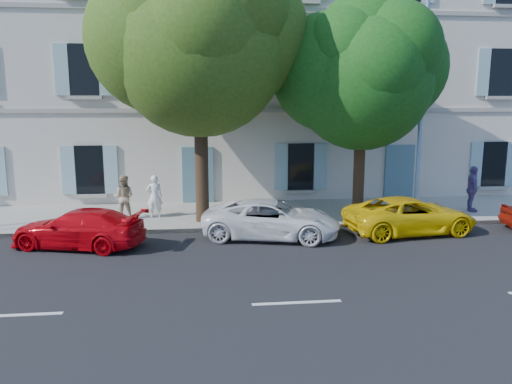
{
  "coord_description": "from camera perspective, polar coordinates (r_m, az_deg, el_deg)",
  "views": [
    {
      "loc": [
        -2.04,
        -14.23,
        4.41
      ],
      "look_at": [
        -0.25,
        2.0,
        1.4
      ],
      "focal_mm": 35.0,
      "sensor_mm": 36.0,
      "label": 1
    }
  ],
  "objects": [
    {
      "name": "ground",
      "position": [
        15.04,
        1.79,
        -6.62
      ],
      "size": [
        90.0,
        90.0,
        0.0
      ],
      "primitive_type": "plane",
      "color": "black"
    },
    {
      "name": "sidewalk",
      "position": [
        19.29,
        -0.07,
        -2.54
      ],
      "size": [
        36.0,
        4.5,
        0.15
      ],
      "primitive_type": "cube",
      "color": "#A09E96",
      "rests_on": "ground"
    },
    {
      "name": "kerb",
      "position": [
        17.19,
        0.72,
        -4.15
      ],
      "size": [
        36.0,
        0.16,
        0.16
      ],
      "primitive_type": "cube",
      "color": "#9E998E",
      "rests_on": "ground"
    },
    {
      "name": "building",
      "position": [
        24.57,
        -1.57,
        14.15
      ],
      "size": [
        28.0,
        7.0,
        12.0
      ],
      "primitive_type": "cube",
      "color": "beige",
      "rests_on": "ground"
    },
    {
      "name": "car_red_coupe",
      "position": [
        16.09,
        -19.63,
        -3.93
      ],
      "size": [
        4.33,
        2.7,
        1.17
      ],
      "primitive_type": "imported",
      "rotation": [
        0.0,
        0.0,
        4.43
      ],
      "color": "red",
      "rests_on": "ground"
    },
    {
      "name": "car_white_coupe",
      "position": [
        16.18,
        1.78,
        -3.13
      ],
      "size": [
        4.77,
        3.0,
        1.23
      ],
      "primitive_type": "imported",
      "rotation": [
        0.0,
        0.0,
        1.34
      ],
      "color": "white",
      "rests_on": "ground"
    },
    {
      "name": "car_yellow_supercar",
      "position": [
        17.51,
        17.21,
        -2.56
      ],
      "size": [
        4.62,
        2.58,
        1.22
      ],
      "primitive_type": "imported",
      "rotation": [
        0.0,
        0.0,
        1.7
      ],
      "color": "yellow",
      "rests_on": "ground"
    },
    {
      "name": "tree_left",
      "position": [
        17.58,
        -6.5,
        15.96
      ],
      "size": [
        5.98,
        5.98,
        9.27
      ],
      "color": "#3A2819",
      "rests_on": "sidewalk"
    },
    {
      "name": "tree_right",
      "position": [
        18.65,
        12.06,
        12.36
      ],
      "size": [
        5.02,
        5.02,
        7.73
      ],
      "color": "#3A2819",
      "rests_on": "sidewalk"
    },
    {
      "name": "street_lamp",
      "position": [
        18.71,
        18.65,
        10.32
      ],
      "size": [
        0.25,
        1.65,
        7.76
      ],
      "color": "#7293BF",
      "rests_on": "sidewalk"
    },
    {
      "name": "pedestrian_a",
      "position": [
        18.65,
        -11.51,
        -0.5
      ],
      "size": [
        0.61,
        0.44,
        1.57
      ],
      "primitive_type": "imported",
      "rotation": [
        0.0,
        0.0,
        3.26
      ],
      "color": "white",
      "rests_on": "sidewalk"
    },
    {
      "name": "pedestrian_b",
      "position": [
        18.76,
        -14.88,
        -0.55
      ],
      "size": [
        0.83,
        0.68,
        1.59
      ],
      "primitive_type": "imported",
      "rotation": [
        0.0,
        0.0,
        3.04
      ],
      "color": "tan",
      "rests_on": "sidewalk"
    },
    {
      "name": "pedestrian_c",
      "position": [
        20.99,
        23.5,
        0.33
      ],
      "size": [
        0.7,
        1.12,
        1.78
      ],
      "primitive_type": "imported",
      "rotation": [
        0.0,
        0.0,
        1.3
      ],
      "color": "#635296",
      "rests_on": "sidewalk"
    }
  ]
}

